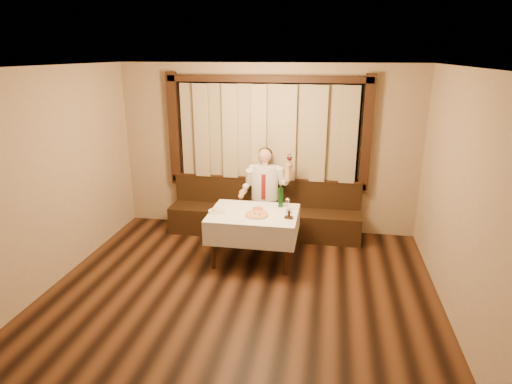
% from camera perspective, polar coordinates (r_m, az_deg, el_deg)
% --- Properties ---
extents(room, '(5.01, 6.01, 2.81)m').
position_cam_1_polar(room, '(5.25, -1.75, 2.07)').
color(room, black).
rests_on(room, ground).
extents(banquette, '(3.20, 0.61, 0.94)m').
position_cam_1_polar(banquette, '(7.27, 1.12, -3.18)').
color(banquette, black).
rests_on(banquette, ground).
extents(dining_table, '(1.27, 0.97, 0.76)m').
position_cam_1_polar(dining_table, '(6.20, -0.32, -3.63)').
color(dining_table, black).
rests_on(dining_table, ground).
extents(pizza, '(0.34, 0.34, 0.04)m').
position_cam_1_polar(pizza, '(6.03, 0.09, -3.05)').
color(pizza, white).
rests_on(pizza, dining_table).
extents(pasta_red, '(0.25, 0.25, 0.09)m').
position_cam_1_polar(pasta_red, '(6.24, 0.22, -2.12)').
color(pasta_red, white).
rests_on(pasta_red, dining_table).
extents(pasta_cream, '(0.25, 0.25, 0.09)m').
position_cam_1_polar(pasta_cream, '(6.21, -5.24, -2.29)').
color(pasta_cream, white).
rests_on(pasta_cream, dining_table).
extents(green_bottle, '(0.08, 0.08, 0.35)m').
position_cam_1_polar(green_bottle, '(6.35, 3.31, -0.70)').
color(green_bottle, '#115318').
rests_on(green_bottle, dining_table).
extents(table_wine_glass, '(0.07, 0.07, 0.18)m').
position_cam_1_polar(table_wine_glass, '(6.23, 4.21, -1.24)').
color(table_wine_glass, white).
rests_on(table_wine_glass, dining_table).
extents(cruet_caddy, '(0.12, 0.08, 0.12)m').
position_cam_1_polar(cruet_caddy, '(5.94, 4.40, -3.18)').
color(cruet_caddy, black).
rests_on(cruet_caddy, dining_table).
extents(seated_man, '(0.83, 0.62, 1.48)m').
position_cam_1_polar(seated_man, '(7.00, 1.14, 0.69)').
color(seated_man, black).
rests_on(seated_man, ground).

